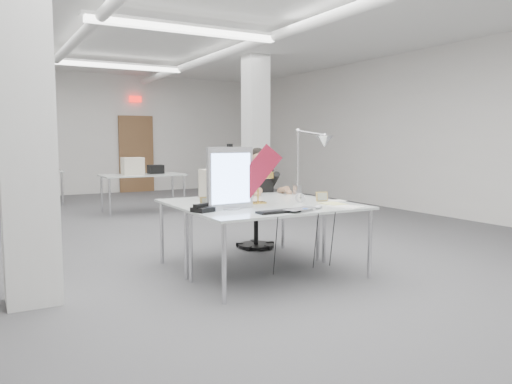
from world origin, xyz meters
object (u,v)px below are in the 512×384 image
at_px(seated_person, 258,181).
at_px(architect_lamp, 309,157).
at_px(beige_monitor, 219,184).
at_px(office_chair, 256,205).
at_px(desk_phone, 203,210).
at_px(laptop, 305,210).
at_px(monitor, 230,178).
at_px(desk_main, 282,209).
at_px(bankers_lamp, 258,190).

relative_size(seated_person, architect_lamp, 0.91).
bearing_deg(beige_monitor, architect_lamp, -14.77).
distance_m(office_chair, desk_phone, 1.93).
bearing_deg(beige_monitor, laptop, -76.93).
xyz_separation_m(seated_person, monitor, (-1.04, -1.27, 0.16)).
distance_m(monitor, architect_lamp, 1.44).
xyz_separation_m(laptop, architect_lamp, (0.78, 1.04, 0.47)).
height_order(office_chair, laptop, office_chair).
distance_m(desk_main, architect_lamp, 1.19).
xyz_separation_m(laptop, bankers_lamp, (-0.09, 0.77, 0.14)).
relative_size(office_chair, laptop, 3.08).
distance_m(laptop, architect_lamp, 1.39).
height_order(monitor, architect_lamp, architect_lamp).
bearing_deg(beige_monitor, bankers_lamp, -70.16).
distance_m(laptop, beige_monitor, 1.39).
bearing_deg(architect_lamp, laptop, -119.99).
bearing_deg(desk_phone, office_chair, 24.54).
relative_size(seated_person, bankers_lamp, 2.95).
relative_size(seated_person, desk_phone, 4.86).
xyz_separation_m(seated_person, beige_monitor, (-0.77, -0.44, 0.03)).
relative_size(office_chair, architect_lamp, 1.19).
height_order(laptop, bankers_lamp, bankers_lamp).
xyz_separation_m(desk_main, bankers_lamp, (-0.04, 0.42, 0.16)).
height_order(seated_person, desk_phone, seated_person).
height_order(monitor, beige_monitor, monitor).
bearing_deg(monitor, desk_main, -22.44).
bearing_deg(architect_lamp, desk_phone, -154.05).
bearing_deg(monitor, desk_phone, -175.51).
relative_size(seated_person, monitor, 1.44).
bearing_deg(desk_main, desk_phone, 170.95).
bearing_deg(laptop, desk_phone, 130.73).
relative_size(desk_main, monitor, 2.91).
height_order(desk_main, architect_lamp, architect_lamp).
distance_m(desk_main, monitor, 0.62).
xyz_separation_m(office_chair, seated_person, (0.00, -0.05, 0.32)).
bearing_deg(seated_person, desk_phone, -134.04).
relative_size(office_chair, seated_person, 1.30).
distance_m(seated_person, bankers_lamp, 1.17).
bearing_deg(monitor, bankers_lamp, 24.96).
height_order(seated_person, monitor, monitor).
height_order(desk_main, office_chair, office_chair).
bearing_deg(bankers_lamp, seated_person, 73.78).
bearing_deg(desk_phone, laptop, -49.62).
distance_m(desk_phone, architect_lamp, 1.80).
xyz_separation_m(monitor, laptop, (0.55, -0.52, -0.29)).
height_order(monitor, laptop, monitor).
bearing_deg(desk_main, seated_person, 69.55).
bearing_deg(architect_lamp, beige_monitor, 171.00).
relative_size(monitor, beige_monitor, 1.69).
distance_m(office_chair, architect_lamp, 1.08).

